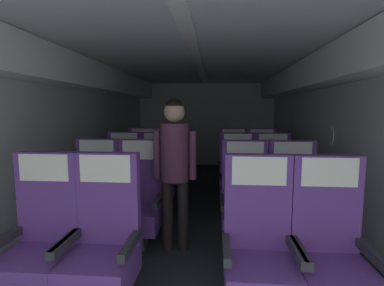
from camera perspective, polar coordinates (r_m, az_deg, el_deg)
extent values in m
cube|color=#23282D|center=(4.05, 0.97, -14.10)|extent=(3.72, 7.51, 0.02)
cube|color=silver|center=(4.30, -23.14, 1.26)|extent=(0.08, 7.11, 2.13)
cube|color=silver|center=(4.09, 26.43, 0.86)|extent=(0.08, 7.11, 2.13)
cube|color=silver|center=(3.85, 1.03, 17.11)|extent=(3.60, 7.11, 0.06)
cube|color=#B6BBBB|center=(7.37, 2.80, 3.82)|extent=(3.60, 0.06, 2.13)
cube|color=white|center=(4.21, -20.97, 12.76)|extent=(0.36, 6.83, 0.36)
cube|color=white|center=(4.03, 24.09, 12.92)|extent=(0.36, 6.83, 0.36)
cube|color=white|center=(3.85, 1.03, 16.52)|extent=(0.12, 6.40, 0.02)
cylinder|color=white|center=(4.07, 25.88, 1.46)|extent=(0.01, 0.26, 0.26)
cylinder|color=white|center=(5.76, 19.52, 3.08)|extent=(0.01, 0.26, 0.26)
cube|color=#5B3384|center=(2.46, -28.77, -20.99)|extent=(0.47, 0.49, 0.21)
cube|color=#5B3384|center=(2.45, -26.76, -9.60)|extent=(0.47, 0.09, 0.69)
cube|color=#28282D|center=(2.26, -24.08, -17.65)|extent=(0.05, 0.41, 0.06)
cube|color=#28282D|center=(2.50, -33.50, -15.83)|extent=(0.05, 0.41, 0.06)
cube|color=silver|center=(2.36, -27.67, -4.41)|extent=(0.37, 0.01, 0.20)
cube|color=#5B3384|center=(2.26, -18.00, -23.03)|extent=(0.47, 0.49, 0.21)
cube|color=#5B3384|center=(2.25, -16.42, -10.55)|extent=(0.47, 0.09, 0.69)
cube|color=#28282D|center=(2.10, -12.20, -19.21)|extent=(0.05, 0.41, 0.06)
cube|color=#28282D|center=(2.26, -23.70, -17.67)|extent=(0.05, 0.41, 0.06)
cube|color=silver|center=(2.15, -17.09, -4.94)|extent=(0.37, 0.01, 0.20)
cube|color=#5B3384|center=(2.26, 26.50, -23.42)|extent=(0.47, 0.49, 0.21)
cube|color=#5B3384|center=(2.25, 25.19, -10.92)|extent=(0.47, 0.09, 0.69)
cube|color=#28282D|center=(2.26, 32.34, -18.16)|extent=(0.05, 0.41, 0.06)
cube|color=#28282D|center=(2.10, 20.75, -19.49)|extent=(0.05, 0.41, 0.06)
cube|color=silver|center=(2.15, 25.95, -5.32)|extent=(0.37, 0.01, 0.20)
cube|color=#5B3384|center=(2.14, 13.45, -24.62)|extent=(0.47, 0.49, 0.21)
cube|color=#5B3384|center=(2.14, 12.96, -11.39)|extent=(0.47, 0.09, 0.69)
cube|color=#28282D|center=(2.09, 20.06, -19.52)|extent=(0.05, 0.41, 0.06)
cube|color=#28282D|center=(2.03, 6.92, -20.06)|extent=(0.05, 0.41, 0.06)
cube|color=silver|center=(2.03, 13.32, -5.51)|extent=(0.37, 0.01, 0.20)
cube|color=#38383D|center=(3.32, -19.13, -17.16)|extent=(0.17, 0.18, 0.21)
cube|color=#5B3384|center=(3.24, -19.28, -13.70)|extent=(0.47, 0.49, 0.21)
cube|color=#5B3384|center=(3.29, -18.17, -5.16)|extent=(0.47, 0.09, 0.69)
cube|color=#28282D|center=(3.10, -15.56, -10.69)|extent=(0.05, 0.41, 0.06)
cube|color=#28282D|center=(3.27, -23.06, -10.02)|extent=(0.05, 0.41, 0.06)
cube|color=silver|center=(3.21, -18.65, -1.23)|extent=(0.37, 0.01, 0.20)
cube|color=#38383D|center=(3.16, -10.82, -18.13)|extent=(0.17, 0.18, 0.21)
cube|color=#5B3384|center=(3.08, -10.91, -14.52)|extent=(0.47, 0.49, 0.21)
cube|color=#5B3384|center=(3.14, -10.10, -5.51)|extent=(0.47, 0.09, 0.69)
cube|color=#28282D|center=(2.96, -6.73, -11.27)|extent=(0.05, 0.41, 0.06)
cube|color=#28282D|center=(3.08, -15.08, -10.75)|extent=(0.05, 0.41, 0.06)
cube|color=silver|center=(3.05, -10.42, -1.39)|extent=(0.37, 0.01, 0.20)
cube|color=#38383D|center=(3.16, 19.67, -18.46)|extent=(0.17, 0.18, 0.21)
cube|color=#5B3384|center=(3.07, 19.83, -14.85)|extent=(0.47, 0.49, 0.21)
cube|color=#5B3384|center=(3.13, 19.20, -5.81)|extent=(0.47, 0.09, 0.69)
cube|color=#28282D|center=(3.08, 24.10, -11.15)|extent=(0.05, 0.41, 0.06)
cube|color=#28282D|center=(2.96, 15.70, -11.51)|extent=(0.05, 0.41, 0.06)
cube|color=silver|center=(3.04, 19.60, -1.69)|extent=(0.37, 0.01, 0.20)
cube|color=#38383D|center=(3.07, 10.56, -18.92)|extent=(0.17, 0.18, 0.21)
cube|color=#5B3384|center=(2.98, 10.65, -15.22)|extent=(0.47, 0.49, 0.21)
cube|color=#5B3384|center=(3.04, 10.44, -5.90)|extent=(0.47, 0.09, 0.69)
cube|color=#28282D|center=(2.95, 15.16, -11.55)|extent=(0.05, 0.41, 0.06)
cube|color=#28282D|center=(2.90, 6.23, -11.65)|extent=(0.05, 0.41, 0.06)
cube|color=silver|center=(2.95, 10.63, -1.66)|extent=(0.37, 0.01, 0.20)
cube|color=#38383D|center=(4.14, -13.81, -12.14)|extent=(0.17, 0.18, 0.21)
cube|color=#5B3384|center=(4.08, -13.90, -9.29)|extent=(0.47, 0.49, 0.21)
cube|color=#5B3384|center=(4.16, -13.20, -2.58)|extent=(0.47, 0.09, 0.69)
cube|color=#28282D|center=(3.96, -10.88, -6.74)|extent=(0.05, 0.41, 0.06)
cube|color=#28282D|center=(4.10, -16.97, -6.45)|extent=(0.05, 0.41, 0.06)
cube|color=silver|center=(4.09, -13.49, 0.56)|extent=(0.37, 0.01, 0.20)
cube|color=#38383D|center=(4.02, -7.21, -12.57)|extent=(0.17, 0.18, 0.21)
cube|color=#5B3384|center=(3.95, -7.25, -9.65)|extent=(0.47, 0.49, 0.21)
cube|color=#5B3384|center=(4.05, -6.76, -2.71)|extent=(0.47, 0.09, 0.69)
cube|color=#28282D|center=(3.86, -4.01, -6.98)|extent=(0.05, 0.41, 0.06)
cube|color=#28282D|center=(3.95, -10.50, -6.76)|extent=(0.05, 0.41, 0.06)
cube|color=silver|center=(3.97, -6.95, 0.51)|extent=(0.37, 0.01, 0.20)
cube|color=#38383D|center=(4.02, 15.96, -12.79)|extent=(0.17, 0.18, 0.21)
cube|color=#5B3384|center=(3.95, 16.06, -9.87)|extent=(0.47, 0.49, 0.21)
cube|color=#5B3384|center=(4.04, 15.71, -2.92)|extent=(0.47, 0.09, 0.69)
cube|color=#28282D|center=(3.95, 19.37, -7.03)|extent=(0.05, 0.41, 0.06)
cube|color=#28282D|center=(3.86, 12.87, -7.13)|extent=(0.05, 0.41, 0.06)
cube|color=silver|center=(3.97, 15.95, 0.30)|extent=(0.37, 0.01, 0.20)
cube|color=#38383D|center=(3.96, 9.09, -12.90)|extent=(0.17, 0.18, 0.21)
cube|color=#5B3384|center=(3.89, 9.15, -9.94)|extent=(0.47, 0.49, 0.21)
cube|color=#5B3384|center=(3.99, 9.05, -2.89)|extent=(0.47, 0.09, 0.69)
cube|color=#28282D|center=(3.87, 12.54, -7.11)|extent=(0.05, 0.41, 0.06)
cube|color=#28282D|center=(3.83, 5.83, -7.12)|extent=(0.05, 0.41, 0.06)
cube|color=silver|center=(3.91, 9.16, 0.38)|extent=(0.37, 0.01, 0.20)
cube|color=#38383D|center=(5.02, -10.14, -8.69)|extent=(0.17, 0.18, 0.21)
cube|color=#753D8E|center=(4.97, -10.19, -6.31)|extent=(0.47, 0.49, 0.21)
cube|color=#753D8E|center=(5.08, -9.71, -0.85)|extent=(0.47, 0.09, 0.69)
cube|color=#28282D|center=(4.88, -7.68, -4.15)|extent=(0.05, 0.41, 0.06)
cube|color=#28282D|center=(4.99, -12.73, -4.01)|extent=(0.05, 0.41, 0.06)
cube|color=silver|center=(5.01, -9.90, 1.74)|extent=(0.37, 0.01, 0.20)
cube|color=#38383D|center=(4.92, -4.98, -8.94)|extent=(0.17, 0.18, 0.21)
cube|color=#753D8E|center=(4.86, -5.01, -6.52)|extent=(0.47, 0.49, 0.21)
cube|color=#753D8E|center=(4.98, -4.67, -0.93)|extent=(0.47, 0.09, 0.69)
cube|color=#28282D|center=(4.79, -2.38, -4.30)|extent=(0.05, 0.41, 0.06)
cube|color=#28282D|center=(4.86, -7.65, -4.18)|extent=(0.05, 0.41, 0.06)
cube|color=silver|center=(4.90, -4.79, 1.71)|extent=(0.37, 0.01, 0.20)
cube|color=#38383D|center=(4.93, 13.82, -9.08)|extent=(0.17, 0.18, 0.21)
cube|color=#753D8E|center=(4.87, 13.89, -6.66)|extent=(0.47, 0.49, 0.21)
cube|color=#753D8E|center=(4.99, 13.67, -1.08)|extent=(0.47, 0.09, 0.69)
cube|color=#28282D|center=(4.87, 16.56, -4.38)|extent=(0.05, 0.41, 0.06)
cube|color=#28282D|center=(4.80, 11.30, -4.40)|extent=(0.05, 0.41, 0.06)
cube|color=silver|center=(4.91, 13.83, 1.55)|extent=(0.37, 0.01, 0.20)
cube|color=#38383D|center=(4.87, 8.22, -9.15)|extent=(0.17, 0.18, 0.21)
cube|color=#753D8E|center=(4.81, 8.27, -6.71)|extent=(0.47, 0.49, 0.21)
cube|color=#753D8E|center=(4.93, 8.21, -1.06)|extent=(0.47, 0.09, 0.69)
cube|color=#28282D|center=(4.79, 10.99, -4.41)|extent=(0.05, 0.41, 0.06)
cube|color=#28282D|center=(4.76, 5.60, -4.39)|extent=(0.05, 0.41, 0.06)
cube|color=silver|center=(4.85, 8.29, 1.61)|extent=(0.37, 0.01, 0.20)
cylinder|color=black|center=(3.00, -4.97, -14.13)|extent=(0.11, 0.11, 0.73)
cylinder|color=black|center=(2.98, -1.83, -14.26)|extent=(0.11, 0.11, 0.73)
cylinder|color=#5B2D4C|center=(2.82, -3.50, -1.81)|extent=(0.28, 0.28, 0.57)
cylinder|color=#5B2D4C|center=(2.86, -7.07, -2.32)|extent=(0.07, 0.07, 0.48)
cylinder|color=#5B2D4C|center=(2.81, 0.15, -2.43)|extent=(0.07, 0.07, 0.48)
sphere|color=tan|center=(2.79, -3.55, 6.29)|extent=(0.21, 0.21, 0.21)
sphere|color=black|center=(2.79, -3.56, 7.13)|extent=(0.17, 0.17, 0.17)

